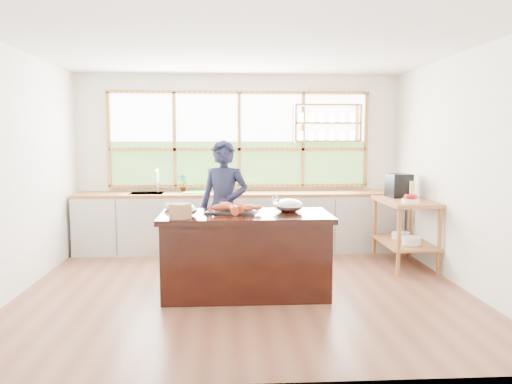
{
  "coord_description": "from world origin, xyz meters",
  "views": [
    {
      "loc": [
        -0.2,
        -5.58,
        1.71
      ],
      "look_at": [
        0.14,
        0.15,
        1.1
      ],
      "focal_mm": 35.0,
      "sensor_mm": 36.0,
      "label": 1
    }
  ],
  "objects": [
    {
      "name": "ground_plane",
      "position": [
        0.0,
        0.0,
        0.0
      ],
      "size": [
        5.0,
        5.0,
        0.0
      ],
      "primitive_type": "plane",
      "color": "brown"
    },
    {
      "name": "room_shell",
      "position": [
        0.02,
        0.51,
        1.75
      ],
      "size": [
        5.02,
        4.52,
        2.71
      ],
      "color": "white",
      "rests_on": "ground_plane"
    },
    {
      "name": "back_counter",
      "position": [
        -0.02,
        1.94,
        0.45
      ],
      "size": [
        4.9,
        0.63,
        0.9
      ],
      "color": "beige",
      "rests_on": "ground_plane"
    },
    {
      "name": "right_shelf_unit",
      "position": [
        2.19,
        0.89,
        0.6
      ],
      "size": [
        0.62,
        1.1,
        0.9
      ],
      "color": "#AB7132",
      "rests_on": "ground_plane"
    },
    {
      "name": "island",
      "position": [
        0.0,
        -0.2,
        0.45
      ],
      "size": [
        1.85,
        0.9,
        0.9
      ],
      "color": "black",
      "rests_on": "ground_plane"
    },
    {
      "name": "cook",
      "position": [
        -0.24,
        0.57,
        0.85
      ],
      "size": [
        0.72,
        0.58,
        1.7
      ],
      "primitive_type": "imported",
      "rotation": [
        0.0,
        0.0,
        -0.32
      ],
      "color": "#191B35",
      "rests_on": "ground_plane"
    },
    {
      "name": "potted_plant",
      "position": [
        -0.87,
        2.0,
        1.05
      ],
      "size": [
        0.17,
        0.13,
        0.29
      ],
      "primitive_type": "imported",
      "rotation": [
        0.0,
        0.0,
        0.21
      ],
      "color": "slate",
      "rests_on": "back_counter"
    },
    {
      "name": "cutting_board",
      "position": [
        -0.67,
        1.94,
        0.91
      ],
      "size": [
        0.46,
        0.38,
        0.01
      ],
      "primitive_type": "cube",
      "rotation": [
        0.0,
        0.0,
        0.22
      ],
      "color": "#54CE3E",
      "rests_on": "back_counter"
    },
    {
      "name": "espresso_machine",
      "position": [
        2.19,
        1.19,
        1.06
      ],
      "size": [
        0.32,
        0.34,
        0.33
      ],
      "primitive_type": "cube",
      "rotation": [
        0.0,
        0.0,
        0.12
      ],
      "color": "black",
      "rests_on": "right_shelf_unit"
    },
    {
      "name": "wine_bottle",
      "position": [
        2.24,
        0.82,
        1.03
      ],
      "size": [
        0.08,
        0.08,
        0.26
      ],
      "primitive_type": "cylinder",
      "rotation": [
        0.0,
        0.0,
        0.3
      ],
      "color": "#AFBF62",
      "rests_on": "right_shelf_unit"
    },
    {
      "name": "fruit_bowl",
      "position": [
        2.14,
        0.6,
        0.95
      ],
      "size": [
        0.22,
        0.22,
        0.11
      ],
      "color": "white",
      "rests_on": "right_shelf_unit"
    },
    {
      "name": "slate_board",
      "position": [
        -0.15,
        -0.1,
        0.91
      ],
      "size": [
        0.62,
        0.5,
        0.02
      ],
      "primitive_type": "cube",
      "rotation": [
        0.0,
        0.0,
        -0.19
      ],
      "color": "black",
      "rests_on": "island"
    },
    {
      "name": "lobster_pile",
      "position": [
        -0.13,
        -0.13,
        0.96
      ],
      "size": [
        0.52,
        0.48,
        0.08
      ],
      "color": "red",
      "rests_on": "slate_board"
    },
    {
      "name": "mixing_bowl_left",
      "position": [
        -0.65,
        -0.31,
        0.96
      ],
      "size": [
        0.28,
        0.28,
        0.13
      ],
      "primitive_type": "ellipsoid",
      "color": "silver",
      "rests_on": "island"
    },
    {
      "name": "mixing_bowl_right",
      "position": [
        0.49,
        -0.08,
        0.97
      ],
      "size": [
        0.32,
        0.32,
        0.15
      ],
      "primitive_type": "ellipsoid",
      "color": "silver",
      "rests_on": "island"
    },
    {
      "name": "wine_glass",
      "position": [
        0.31,
        -0.44,
        1.06
      ],
      "size": [
        0.08,
        0.08,
        0.22
      ],
      "color": "white",
      "rests_on": "island"
    },
    {
      "name": "wicker_basket",
      "position": [
        -0.68,
        -0.48,
        0.98
      ],
      "size": [
        0.24,
        0.24,
        0.15
      ],
      "primitive_type": "cylinder",
      "color": "#A7794D",
      "rests_on": "island"
    },
    {
      "name": "parchment_roll",
      "position": [
        -0.8,
        0.05,
        0.94
      ],
      "size": [
        0.24,
        0.29,
        0.08
      ],
      "primitive_type": "cylinder",
      "rotation": [
        1.57,
        0.0,
        0.6
      ],
      "color": "silver",
      "rests_on": "island"
    }
  ]
}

